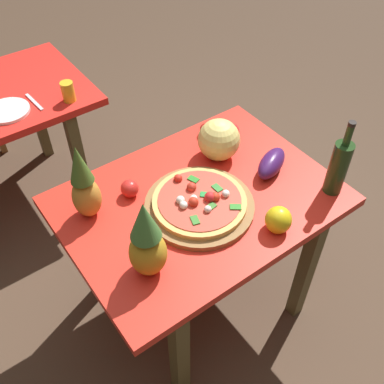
{
  "coord_description": "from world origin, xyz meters",
  "views": [
    {
      "loc": [
        -0.76,
        -1.0,
        2.08
      ],
      "look_at": [
        -0.03,
        0.0,
        0.81
      ],
      "focal_mm": 41.76,
      "sensor_mm": 36.0,
      "label": 1
    }
  ],
  "objects_px": {
    "pizza": "(199,201)",
    "bell_pepper": "(278,220)",
    "wine_bottle": "(339,166)",
    "eggplant": "(271,163)",
    "melon": "(219,140)",
    "pineapple_left": "(84,186)",
    "tomato_at_corner": "(206,129)",
    "display_table": "(199,215)",
    "pizza_board": "(199,206)",
    "drinking_glass_juice": "(68,92)",
    "knife_utensil": "(34,102)",
    "pineapple_right": "(147,242)",
    "tomato_near_board": "(232,130)",
    "dinner_plate": "(7,111)",
    "tomato_by_bottle": "(130,189)"
  },
  "relations": [
    {
      "from": "pizza",
      "to": "bell_pepper",
      "type": "xyz_separation_m",
      "value": [
        0.17,
        -0.26,
        0.01
      ]
    },
    {
      "from": "wine_bottle",
      "to": "eggplant",
      "type": "bearing_deg",
      "value": 118.65
    },
    {
      "from": "melon",
      "to": "pineapple_left",
      "type": "bearing_deg",
      "value": 177.5
    },
    {
      "from": "tomato_at_corner",
      "to": "bell_pepper",
      "type": "bearing_deg",
      "value": -102.11
    },
    {
      "from": "display_table",
      "to": "pizza_board",
      "type": "height_order",
      "value": "pizza_board"
    },
    {
      "from": "pizza_board",
      "to": "drinking_glass_juice",
      "type": "distance_m",
      "value": 1.0
    },
    {
      "from": "knife_utensil",
      "to": "pineapple_right",
      "type": "bearing_deg",
      "value": -96.89
    },
    {
      "from": "tomato_near_board",
      "to": "tomato_at_corner",
      "type": "distance_m",
      "value": 0.12
    },
    {
      "from": "pizza",
      "to": "drinking_glass_juice",
      "type": "distance_m",
      "value": 1.0
    },
    {
      "from": "dinner_plate",
      "to": "knife_utensil",
      "type": "height_order",
      "value": "dinner_plate"
    },
    {
      "from": "eggplant",
      "to": "bell_pepper",
      "type": "bearing_deg",
      "value": -128.79
    },
    {
      "from": "tomato_at_corner",
      "to": "dinner_plate",
      "type": "height_order",
      "value": "tomato_at_corner"
    },
    {
      "from": "pizza",
      "to": "wine_bottle",
      "type": "height_order",
      "value": "wine_bottle"
    },
    {
      "from": "eggplant",
      "to": "tomato_near_board",
      "type": "height_order",
      "value": "eggplant"
    },
    {
      "from": "pineapple_left",
      "to": "bell_pepper",
      "type": "height_order",
      "value": "pineapple_left"
    },
    {
      "from": "bell_pepper",
      "to": "tomato_near_board",
      "type": "distance_m",
      "value": 0.58
    },
    {
      "from": "pineapple_left",
      "to": "knife_utensil",
      "type": "relative_size",
      "value": 1.89
    },
    {
      "from": "eggplant",
      "to": "pineapple_left",
      "type": "bearing_deg",
      "value": 162.21
    },
    {
      "from": "display_table",
      "to": "tomato_near_board",
      "type": "height_order",
      "value": "tomato_near_board"
    },
    {
      "from": "pizza_board",
      "to": "pizza",
      "type": "bearing_deg",
      "value": 67.3
    },
    {
      "from": "wine_bottle",
      "to": "tomato_at_corner",
      "type": "distance_m",
      "value": 0.64
    },
    {
      "from": "pizza_board",
      "to": "pizza",
      "type": "relative_size",
      "value": 1.17
    },
    {
      "from": "display_table",
      "to": "pineapple_left",
      "type": "height_order",
      "value": "pineapple_left"
    },
    {
      "from": "display_table",
      "to": "tomato_at_corner",
      "type": "relative_size",
      "value": 17.86
    },
    {
      "from": "tomato_by_bottle",
      "to": "knife_utensil",
      "type": "height_order",
      "value": "tomato_by_bottle"
    },
    {
      "from": "eggplant",
      "to": "tomato_near_board",
      "type": "relative_size",
      "value": 3.21
    },
    {
      "from": "pizza",
      "to": "bell_pepper",
      "type": "relative_size",
      "value": 3.36
    },
    {
      "from": "display_table",
      "to": "dinner_plate",
      "type": "relative_size",
      "value": 5.01
    },
    {
      "from": "drinking_glass_juice",
      "to": "dinner_plate",
      "type": "xyz_separation_m",
      "value": [
        -0.3,
        0.09,
        -0.04
      ]
    },
    {
      "from": "eggplant",
      "to": "knife_utensil",
      "type": "distance_m",
      "value": 1.26
    },
    {
      "from": "eggplant",
      "to": "drinking_glass_juice",
      "type": "distance_m",
      "value": 1.11
    },
    {
      "from": "pineapple_left",
      "to": "drinking_glass_juice",
      "type": "relative_size",
      "value": 3.24
    },
    {
      "from": "dinner_plate",
      "to": "pizza",
      "type": "bearing_deg",
      "value": -70.34
    },
    {
      "from": "melon",
      "to": "eggplant",
      "type": "distance_m",
      "value": 0.25
    },
    {
      "from": "tomato_at_corner",
      "to": "melon",
      "type": "bearing_deg",
      "value": -108.22
    },
    {
      "from": "tomato_near_board",
      "to": "tomato_by_bottle",
      "type": "distance_m",
      "value": 0.59
    },
    {
      "from": "pineapple_right",
      "to": "drinking_glass_juice",
      "type": "relative_size",
      "value": 3.21
    },
    {
      "from": "pineapple_left",
      "to": "knife_utensil",
      "type": "height_order",
      "value": "pineapple_left"
    },
    {
      "from": "pizza_board",
      "to": "bell_pepper",
      "type": "height_order",
      "value": "bell_pepper"
    },
    {
      "from": "pizza",
      "to": "pineapple_left",
      "type": "distance_m",
      "value": 0.45
    },
    {
      "from": "pizza",
      "to": "pineapple_right",
      "type": "bearing_deg",
      "value": -157.51
    },
    {
      "from": "pineapple_left",
      "to": "tomato_near_board",
      "type": "relative_size",
      "value": 5.46
    },
    {
      "from": "pizza",
      "to": "dinner_plate",
      "type": "xyz_separation_m",
      "value": [
        -0.39,
        1.09,
        -0.03
      ]
    },
    {
      "from": "bell_pepper",
      "to": "knife_utensil",
      "type": "xyz_separation_m",
      "value": [
        -0.42,
        1.35,
        -0.05
      ]
    },
    {
      "from": "bell_pepper",
      "to": "tomato_at_corner",
      "type": "bearing_deg",
      "value": 77.89
    },
    {
      "from": "pizza",
      "to": "bell_pepper",
      "type": "distance_m",
      "value": 0.31
    },
    {
      "from": "bell_pepper",
      "to": "drinking_glass_juice",
      "type": "height_order",
      "value": "bell_pepper"
    },
    {
      "from": "wine_bottle",
      "to": "tomato_by_bottle",
      "type": "distance_m",
      "value": 0.84
    },
    {
      "from": "pizza",
      "to": "tomato_by_bottle",
      "type": "relative_size",
      "value": 5.03
    },
    {
      "from": "pineapple_right",
      "to": "bell_pepper",
      "type": "xyz_separation_m",
      "value": [
        0.49,
        -0.13,
        -0.1
      ]
    }
  ]
}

